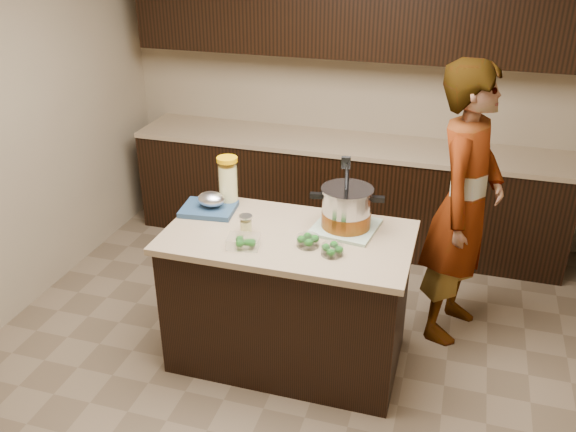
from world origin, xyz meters
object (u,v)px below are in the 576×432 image
Objects in this scene: person at (464,206)px; lemonade_pitcher at (228,183)px; island at (288,298)px; stock_pot at (346,210)px.

lemonade_pitcher is at bearing 119.34° from person.
island is at bearing -30.37° from lemonade_pitcher.
island is 0.67m from stock_pot.
lemonade_pitcher is 0.17× the size of person.
person is at bearing 32.87° from island.
person is at bearing 13.42° from lemonade_pitcher.
stock_pot is 0.82m from person.
stock_pot is at bearing 28.49° from island.
stock_pot is at bearing -8.25° from lemonade_pitcher.
island is at bearing 138.79° from person.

